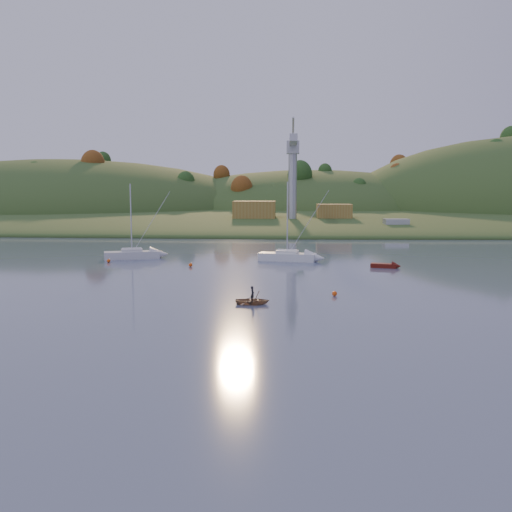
# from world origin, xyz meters

# --- Properties ---
(ground) EXTENTS (500.00, 500.00, 0.00)m
(ground) POSITION_xyz_m (0.00, 0.00, 0.00)
(ground) COLOR #38445C
(ground) RESTS_ON ground
(far_shore) EXTENTS (620.00, 220.00, 1.50)m
(far_shore) POSITION_xyz_m (0.00, 230.00, 0.00)
(far_shore) COLOR #2C441B
(far_shore) RESTS_ON ground
(shore_slope) EXTENTS (640.00, 150.00, 7.00)m
(shore_slope) POSITION_xyz_m (0.00, 165.00, 0.00)
(shore_slope) COLOR #2C441B
(shore_slope) RESTS_ON ground
(hill_left) EXTENTS (170.00, 140.00, 44.00)m
(hill_left) POSITION_xyz_m (-90.00, 200.00, 0.00)
(hill_left) COLOR #2C441B
(hill_left) RESTS_ON ground
(hill_center) EXTENTS (140.00, 120.00, 36.00)m
(hill_center) POSITION_xyz_m (10.00, 210.00, 0.00)
(hill_center) COLOR #2C441B
(hill_center) RESTS_ON ground
(hillside_trees) EXTENTS (280.00, 50.00, 32.00)m
(hillside_trees) POSITION_xyz_m (0.00, 185.00, 0.00)
(hillside_trees) COLOR #1D4418
(hillside_trees) RESTS_ON ground
(wharf) EXTENTS (42.00, 16.00, 2.40)m
(wharf) POSITION_xyz_m (5.00, 122.00, 1.20)
(wharf) COLOR slate
(wharf) RESTS_ON ground
(shed_west) EXTENTS (11.00, 8.00, 4.80)m
(shed_west) POSITION_xyz_m (-8.00, 123.00, 4.80)
(shed_west) COLOR olive
(shed_west) RESTS_ON wharf
(shed_east) EXTENTS (9.00, 7.00, 4.00)m
(shed_east) POSITION_xyz_m (13.00, 124.00, 4.40)
(shed_east) COLOR olive
(shed_east) RESTS_ON wharf
(dock_crane) EXTENTS (3.20, 28.00, 20.30)m
(dock_crane) POSITION_xyz_m (2.00, 118.39, 17.17)
(dock_crane) COLOR #B7B7BC
(dock_crane) RESTS_ON wharf
(sailboat_near) EXTENTS (8.44, 4.83, 11.22)m
(sailboat_near) POSITION_xyz_m (-22.57, 56.43, 0.73)
(sailboat_near) COLOR silver
(sailboat_near) RESTS_ON ground
(sailboat_far) EXTENTS (8.61, 4.20, 11.48)m
(sailboat_far) POSITION_xyz_m (0.77, 55.21, 0.74)
(sailboat_far) COLOR white
(sailboat_far) RESTS_ON ground
(canoe) EXTENTS (3.24, 2.41, 0.64)m
(canoe) POSITION_xyz_m (-2.35, 23.57, 0.32)
(canoe) COLOR #937051
(canoe) RESTS_ON ground
(paddler) EXTENTS (0.37, 0.54, 1.43)m
(paddler) POSITION_xyz_m (-2.35, 23.57, 0.72)
(paddler) COLOR black
(paddler) RESTS_ON ground
(red_tender) EXTENTS (4.15, 2.34, 1.34)m
(red_tender) POSITION_xyz_m (14.40, 48.55, 0.28)
(red_tender) COLOR #58140C
(red_tender) RESTS_ON ground
(work_vessel) EXTENTS (13.74, 6.21, 3.42)m
(work_vessel) POSITION_xyz_m (26.27, 108.00, 1.22)
(work_vessel) COLOR slate
(work_vessel) RESTS_ON ground
(buoy_1) EXTENTS (0.50, 0.50, 0.50)m
(buoy_1) POSITION_xyz_m (5.46, 28.02, 0.25)
(buoy_1) COLOR #FF520D
(buoy_1) RESTS_ON ground
(buoy_2) EXTENTS (0.50, 0.50, 0.50)m
(buoy_2) POSITION_xyz_m (-24.73, 51.92, 0.25)
(buoy_2) COLOR #FF520D
(buoy_2) RESTS_ON ground
(buoy_3) EXTENTS (0.50, 0.50, 0.50)m
(buoy_3) POSITION_xyz_m (-12.28, 48.22, 0.25)
(buoy_3) COLOR #FF520D
(buoy_3) RESTS_ON ground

